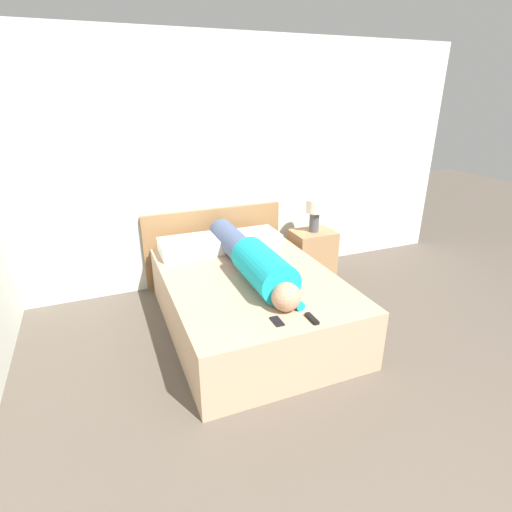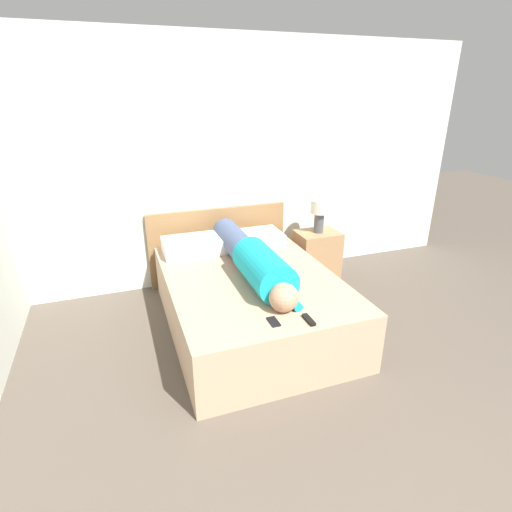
{
  "view_description": "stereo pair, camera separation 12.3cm",
  "coord_description": "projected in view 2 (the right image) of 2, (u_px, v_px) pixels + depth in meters",
  "views": [
    {
      "loc": [
        -1.4,
        -0.49,
        2.05
      ],
      "look_at": [
        -0.23,
        2.37,
        0.77
      ],
      "focal_mm": 28.0,
      "sensor_mm": 36.0,
      "label": 1
    },
    {
      "loc": [
        -1.28,
        -0.53,
        2.05
      ],
      "look_at": [
        -0.23,
        2.37,
        0.77
      ],
      "focal_mm": 28.0,
      "sensor_mm": 36.0,
      "label": 2
    }
  ],
  "objects": [
    {
      "name": "pillow_near_headboard",
      "position": [
        194.0,
        245.0,
        4.06
      ],
      "size": [
        0.61,
        0.4,
        0.15
      ],
      "color": "white",
      "rests_on": "bed"
    },
    {
      "name": "table_lamp",
      "position": [
        320.0,
        211.0,
        4.46
      ],
      "size": [
        0.21,
        0.21,
        0.38
      ],
      "color": "#4C4C51",
      "rests_on": "nightstand"
    },
    {
      "name": "cell_phone",
      "position": [
        274.0,
        322.0,
        2.85
      ],
      "size": [
        0.06,
        0.13,
        0.01
      ],
      "color": "black",
      "rests_on": "bed"
    },
    {
      "name": "wall_back",
      "position": [
        235.0,
        165.0,
        4.36
      ],
      "size": [
        5.69,
        0.06,
        2.6
      ],
      "color": "silver",
      "rests_on": "ground_plane"
    },
    {
      "name": "pillow_second",
      "position": [
        254.0,
        239.0,
        4.27
      ],
      "size": [
        0.58,
        0.4,
        0.13
      ],
      "color": "white",
      "rests_on": "bed"
    },
    {
      "name": "tv_remote",
      "position": [
        309.0,
        320.0,
        2.86
      ],
      "size": [
        0.04,
        0.15,
        0.02
      ],
      "color": "black",
      "rests_on": "bed"
    },
    {
      "name": "person_lying",
      "position": [
        253.0,
        259.0,
        3.54
      ],
      "size": [
        0.33,
        1.72,
        0.33
      ],
      "color": "tan",
      "rests_on": "bed"
    },
    {
      "name": "nightstand",
      "position": [
        317.0,
        255.0,
        4.66
      ],
      "size": [
        0.48,
        0.37,
        0.56
      ],
      "color": "#A37A51",
      "rests_on": "ground_plane"
    },
    {
      "name": "bed",
      "position": [
        250.0,
        301.0,
        3.67
      ],
      "size": [
        1.46,
        1.99,
        0.52
      ],
      "color": "tan",
      "rests_on": "ground_plane"
    },
    {
      "name": "headboard",
      "position": [
        219.0,
        244.0,
        4.56
      ],
      "size": [
        1.58,
        0.04,
        0.85
      ],
      "color": "olive",
      "rests_on": "ground_plane"
    }
  ]
}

